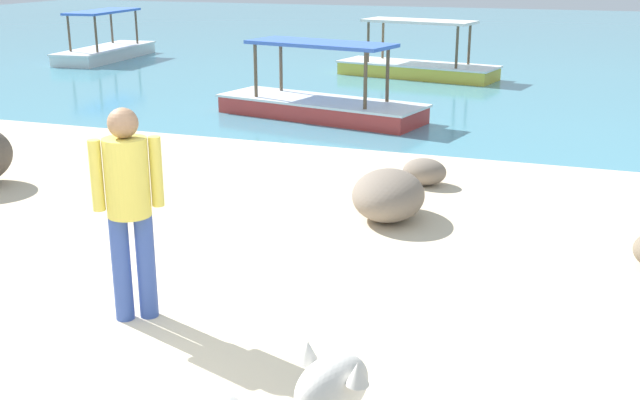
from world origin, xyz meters
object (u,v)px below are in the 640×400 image
Objects in this scene: boat_yellow at (417,65)px; boat_red at (320,102)px; boat_white at (106,49)px; person_standing at (129,199)px.

boat_red is at bearing -84.86° from boat_yellow.
boat_yellow is (8.64, -0.38, 0.00)m from boat_white.
person_standing reaches higher than boat_white.
person_standing is 0.42× the size of boat_yellow.
boat_yellow is (-0.75, 13.02, -0.70)m from person_standing.
boat_white is 0.98× the size of boat_yellow.
boat_red and boat_yellow have the same top height.
boat_white is 0.98× the size of boat_red.
boat_white is at bearing 157.88° from boat_red.
boat_white is (-9.39, 13.40, -0.70)m from person_standing.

